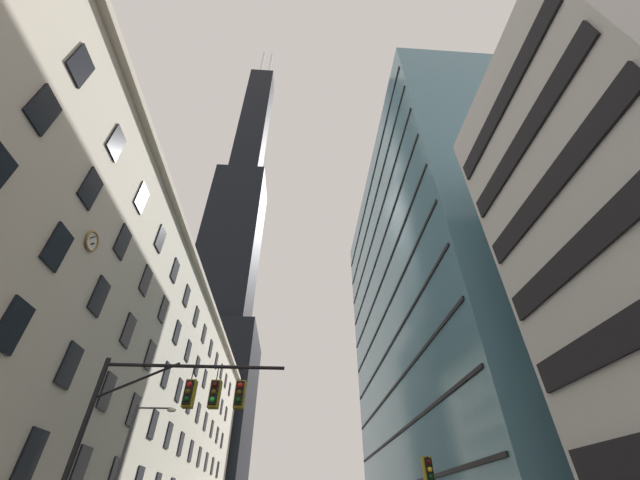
# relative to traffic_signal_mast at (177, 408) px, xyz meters

# --- Properties ---
(station_building) EXTENTS (16.79, 73.35, 25.82)m
(station_building) POSITION_rel_traffic_signal_mast_xyz_m (-15.73, 27.45, 7.82)
(station_building) COLOR beige
(station_building) RESTS_ON ground
(dark_skyscraper) EXTENTS (23.34, 23.34, 200.09)m
(dark_skyscraper) POSITION_rel_traffic_signal_mast_xyz_m (-17.47, 75.92, 52.38)
(dark_skyscraper) COLOR black
(dark_skyscraper) RESTS_ON ground
(glass_office_midrise) EXTENTS (17.85, 39.29, 43.46)m
(glass_office_midrise) POSITION_rel_traffic_signal_mast_xyz_m (23.20, 21.95, 16.66)
(glass_office_midrise) COLOR teal
(glass_office_midrise) RESTS_ON ground
(traffic_signal_mast) EXTENTS (7.49, 0.63, 6.78)m
(traffic_signal_mast) POSITION_rel_traffic_signal_mast_xyz_m (0.00, 0.00, 0.00)
(traffic_signal_mast) COLOR black
(traffic_signal_mast) RESTS_ON sidewalk_left
(traffic_light_near_right) EXTENTS (0.40, 0.63, 3.77)m
(traffic_light_near_right) POSITION_rel_traffic_signal_mast_xyz_m (10.65, 3.23, -1.90)
(traffic_light_near_right) COLOR black
(traffic_light_near_right) RESTS_ON sidewalk_right
(street_lamppost) EXTENTS (2.49, 0.32, 7.09)m
(street_lamppost) POSITION_rel_traffic_signal_mast_xyz_m (-4.76, 9.08, -0.65)
(street_lamppost) COLOR #47474C
(street_lamppost) RESTS_ON sidewalk_left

